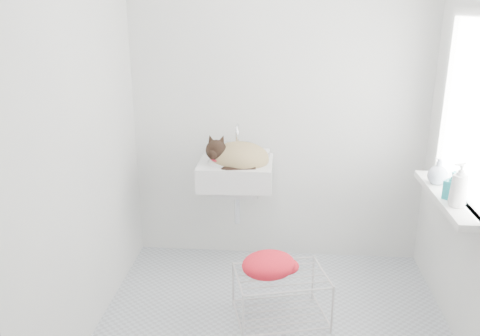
# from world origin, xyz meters

# --- Properties ---
(floor) EXTENTS (2.20, 2.00, 0.02)m
(floor) POSITION_xyz_m (0.00, 0.00, 0.00)
(floor) COLOR #B3BBC2
(floor) RESTS_ON ground
(back_wall) EXTENTS (2.20, 0.02, 2.50)m
(back_wall) POSITION_xyz_m (0.00, 1.00, 1.25)
(back_wall) COLOR white
(back_wall) RESTS_ON ground
(left_wall) EXTENTS (0.02, 2.00, 2.50)m
(left_wall) POSITION_xyz_m (-1.10, 0.00, 1.25)
(left_wall) COLOR white
(left_wall) RESTS_ON ground
(window_glass) EXTENTS (0.01, 0.80, 1.00)m
(window_glass) POSITION_xyz_m (1.09, 0.20, 1.35)
(window_glass) COLOR white
(window_glass) RESTS_ON right_wall
(window_frame) EXTENTS (0.04, 0.90, 1.10)m
(window_frame) POSITION_xyz_m (1.07, 0.20, 1.35)
(window_frame) COLOR white
(window_frame) RESTS_ON right_wall
(windowsill) EXTENTS (0.16, 0.88, 0.04)m
(windowsill) POSITION_xyz_m (1.01, 0.20, 0.83)
(windowsill) COLOR white
(windowsill) RESTS_ON right_wall
(sink) EXTENTS (0.52, 0.46, 0.21)m
(sink) POSITION_xyz_m (-0.30, 0.74, 0.85)
(sink) COLOR white
(sink) RESTS_ON back_wall
(faucet) EXTENTS (0.19, 0.13, 0.19)m
(faucet) POSITION_xyz_m (-0.30, 0.92, 0.99)
(faucet) COLOR silver
(faucet) RESTS_ON sink
(cat) EXTENTS (0.45, 0.37, 0.27)m
(cat) POSITION_xyz_m (-0.28, 0.72, 0.89)
(cat) COLOR tan
(cat) RESTS_ON sink
(wire_rack) EXTENTS (0.62, 0.51, 0.33)m
(wire_rack) POSITION_xyz_m (0.04, 0.10, 0.15)
(wire_rack) COLOR silver
(wire_rack) RESTS_ON floor
(towel) EXTENTS (0.40, 0.35, 0.14)m
(towel) POSITION_xyz_m (-0.03, 0.08, 0.36)
(towel) COLOR #FC262C
(towel) RESTS_ON wire_rack
(bottle_a) EXTENTS (0.11, 0.11, 0.21)m
(bottle_a) POSITION_xyz_m (1.00, 0.02, 0.85)
(bottle_a) COLOR white
(bottle_a) RESTS_ON windowsill
(bottle_b) EXTENTS (0.11, 0.11, 0.17)m
(bottle_b) POSITION_xyz_m (1.00, 0.13, 0.85)
(bottle_b) COLOR teal
(bottle_b) RESTS_ON windowsill
(bottle_c) EXTENTS (0.18, 0.18, 0.16)m
(bottle_c) POSITION_xyz_m (1.00, 0.38, 0.85)
(bottle_c) COLOR silver
(bottle_c) RESTS_ON windowsill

